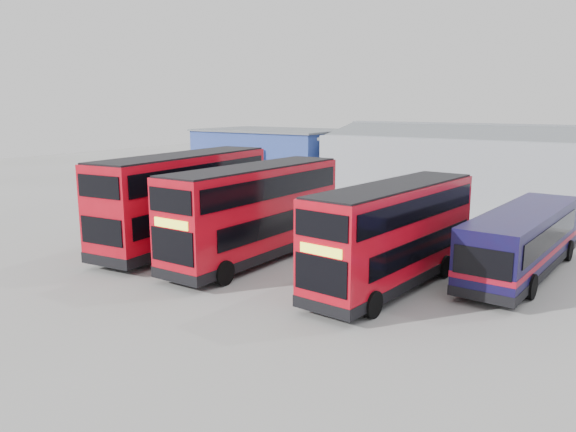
# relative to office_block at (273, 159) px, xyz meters

# --- Properties ---
(ground_plane) EXTENTS (120.00, 120.00, 0.00)m
(ground_plane) POSITION_rel_office_block_xyz_m (14.00, -17.99, -2.58)
(ground_plane) COLOR gray
(ground_plane) RESTS_ON ground
(office_block) EXTENTS (12.30, 8.32, 5.12)m
(office_block) POSITION_rel_office_block_xyz_m (0.00, 0.00, 0.00)
(office_block) COLOR navy
(office_block) RESTS_ON ground
(maintenance_shed) EXTENTS (30.50, 12.00, 5.89)m
(maintenance_shed) POSITION_rel_office_block_xyz_m (22.00, 2.01, 0.02)
(maintenance_shed) COLOR #9CA2AA
(maintenance_shed) RESTS_ON ground
(double_decker_left) EXTENTS (3.74, 11.53, 4.80)m
(double_decker_left) POSITION_rel_office_block_xyz_m (8.03, -19.23, -0.19)
(double_decker_left) COLOR red
(double_decker_left) RESTS_ON ground
(double_decker_centre) EXTENTS (2.84, 10.68, 4.49)m
(double_decker_centre) POSITION_rel_office_block_xyz_m (12.65, -19.41, -0.34)
(double_decker_centre) COLOR red
(double_decker_centre) RESTS_ON ground
(double_decker_right) EXTENTS (3.29, 10.09, 4.19)m
(double_decker_right) POSITION_rel_office_block_xyz_m (19.58, -19.44, -0.49)
(double_decker_right) COLOR red
(double_decker_right) RESTS_ON ground
(single_decker_blue) EXTENTS (3.05, 10.68, 2.86)m
(single_decker_blue) POSITION_rel_office_block_xyz_m (23.58, -14.87, -1.16)
(single_decker_blue) COLOR #0D0D3A
(single_decker_blue) RESTS_ON ground
(panel_van) EXTENTS (3.74, 5.96, 2.44)m
(panel_van) POSITION_rel_office_block_xyz_m (-4.93, -6.61, -1.22)
(panel_van) COLOR white
(panel_van) RESTS_ON ground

